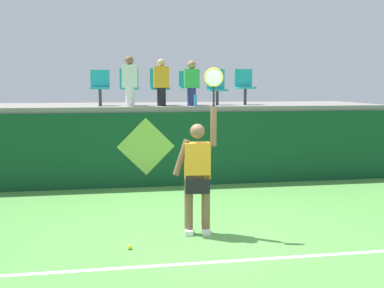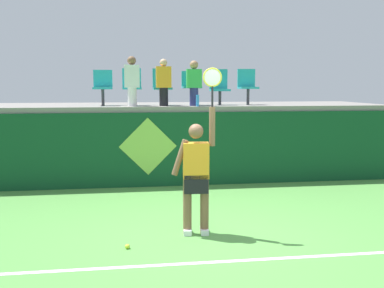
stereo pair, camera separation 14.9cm
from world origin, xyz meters
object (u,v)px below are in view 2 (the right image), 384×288
object	(u,v)px
tennis_ball	(127,246)
stadium_chair_3	(191,85)
stadium_chair_5	(247,85)
spectator_1	(132,80)
stadium_chair_4	(219,86)
spectator_0	(194,82)
tennis_player	(196,172)
stadium_chair_2	(162,85)
water_bottle	(198,101)
stadium_chair_0	(103,85)
spectator_2	(164,82)
stadium_chair_1	(132,85)

from	to	relation	value
tennis_ball	stadium_chair_3	bearing A→B (deg)	71.59
stadium_chair_5	spectator_1	xyz separation A→B (m)	(-2.80, -0.46, 0.10)
tennis_ball	stadium_chair_4	bearing A→B (deg)	64.43
spectator_0	stadium_chair_4	bearing A→B (deg)	33.42
stadium_chair_3	spectator_0	distance (m)	0.44
tennis_player	tennis_ball	xyz separation A→B (m)	(-1.04, -0.50, -0.91)
stadium_chair_2	stadium_chair_3	world-z (taller)	stadium_chair_2
water_bottle	stadium_chair_0	bearing A→B (deg)	160.13
stadium_chair_2	stadium_chair_3	bearing A→B (deg)	-0.86
tennis_player	stadium_chair_5	bearing A→B (deg)	65.54
tennis_player	spectator_2	distance (m)	3.98
water_bottle	stadium_chair_3	size ratio (longest dim) A/B	0.32
stadium_chair_0	stadium_chair_1	world-z (taller)	stadium_chair_1
stadium_chair_1	stadium_chair_4	size ratio (longest dim) A/B	1.01
stadium_chair_5	spectator_2	world-z (taller)	spectator_2
stadium_chair_2	stadium_chair_5	bearing A→B (deg)	-0.05
spectator_0	spectator_1	xyz separation A→B (m)	(-1.41, -0.01, 0.04)
water_bottle	spectator_0	world-z (taller)	spectator_0
stadium_chair_0	spectator_2	distance (m)	1.46
spectator_1	spectator_2	size ratio (longest dim) A/B	1.05
stadium_chair_0	spectator_1	bearing A→B (deg)	-34.25
stadium_chair_1	stadium_chair_3	size ratio (longest dim) A/B	1.07
stadium_chair_1	stadium_chair_4	bearing A→B (deg)	0.12
stadium_chair_3	spectator_2	size ratio (longest dim) A/B	0.76
tennis_ball	stadium_chair_0	distance (m)	5.19
tennis_player	stadium_chair_1	world-z (taller)	stadium_chair_1
stadium_chair_2	stadium_chair_4	xyz separation A→B (m)	(1.38, 0.00, -0.02)
stadium_chair_2	water_bottle	bearing A→B (deg)	-46.53
tennis_player	tennis_ball	bearing A→B (deg)	-154.25
stadium_chair_4	stadium_chair_1	bearing A→B (deg)	-179.88
stadium_chair_3	spectator_1	size ratio (longest dim) A/B	0.73
stadium_chair_3	stadium_chair_4	bearing A→B (deg)	1.19
tennis_player	water_bottle	distance (m)	3.58
stadium_chair_4	stadium_chair_5	world-z (taller)	stadium_chair_5
spectator_2	stadium_chair_1	bearing A→B (deg)	148.38
spectator_0	spectator_1	world-z (taller)	spectator_1
stadium_chair_2	spectator_2	distance (m)	0.45
stadium_chair_4	stadium_chair_2	bearing A→B (deg)	-179.84
stadium_chair_1	spectator_2	size ratio (longest dim) A/B	0.82
tennis_ball	stadium_chair_5	xyz separation A→B (m)	(2.94, 4.67, 2.22)
water_bottle	stadium_chair_2	size ratio (longest dim) A/B	0.30
water_bottle	stadium_chair_3	xyz separation A→B (m)	(-0.03, 0.76, 0.34)
stadium_chair_2	spectator_2	xyz separation A→B (m)	(-0.00, -0.44, 0.07)
tennis_player	spectator_0	world-z (taller)	spectator_0
tennis_player	stadium_chair_0	distance (m)	4.64
stadium_chair_0	water_bottle	bearing A→B (deg)	-19.87
tennis_ball	spectator_0	world-z (taller)	spectator_0
water_bottle	spectator_0	bearing A→B (deg)	95.90
stadium_chair_2	spectator_2	world-z (taller)	spectator_2
stadium_chair_2	stadium_chair_4	bearing A→B (deg)	0.16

